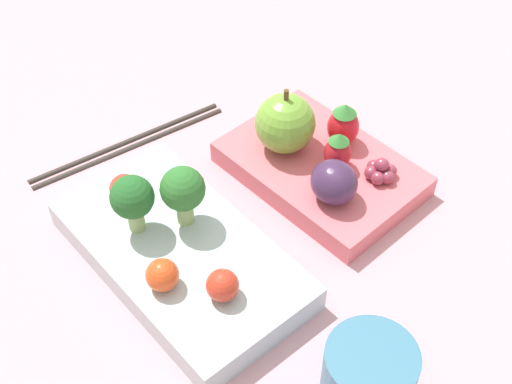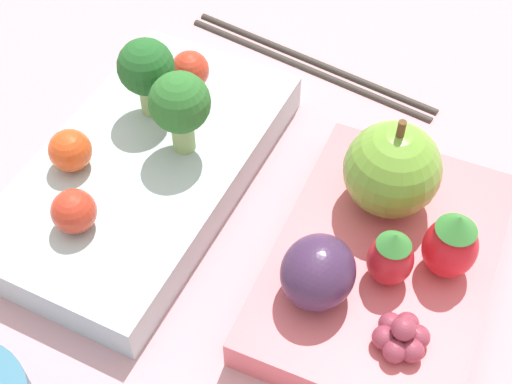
% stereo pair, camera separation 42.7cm
% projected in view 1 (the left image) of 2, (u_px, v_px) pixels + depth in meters
% --- Properties ---
extents(ground_plane, '(4.00, 4.00, 0.00)m').
position_uv_depth(ground_plane, '(253.00, 216.00, 0.65)').
color(ground_plane, '#C6939E').
extents(bento_box_savoury, '(0.23, 0.13, 0.03)m').
position_uv_depth(bento_box_savoury, '(181.00, 255.00, 0.61)').
color(bento_box_savoury, silver).
rests_on(bento_box_savoury, ground_plane).
extents(bento_box_fruit, '(0.19, 0.14, 0.02)m').
position_uv_depth(bento_box_fruit, '(323.00, 171.00, 0.68)').
color(bento_box_fruit, '#DB6670').
rests_on(bento_box_fruit, ground_plane).
extents(broccoli_floret_0, '(0.04, 0.04, 0.06)m').
position_uv_depth(broccoli_floret_0, '(183.00, 190.00, 0.59)').
color(broccoli_floret_0, '#93B770').
rests_on(broccoli_floret_0, bento_box_savoury).
extents(broccoli_floret_1, '(0.04, 0.04, 0.06)m').
position_uv_depth(broccoli_floret_1, '(132.00, 199.00, 0.58)').
color(broccoli_floret_1, '#93B770').
rests_on(broccoli_floret_1, bento_box_savoury).
extents(cherry_tomato_0, '(0.03, 0.03, 0.03)m').
position_uv_depth(cherry_tomato_0, '(125.00, 189.00, 0.62)').
color(cherry_tomato_0, red).
rests_on(cherry_tomato_0, bento_box_savoury).
extents(cherry_tomato_1, '(0.03, 0.03, 0.03)m').
position_uv_depth(cherry_tomato_1, '(162.00, 275.00, 0.56)').
color(cherry_tomato_1, '#DB4C1E').
rests_on(cherry_tomato_1, bento_box_savoury).
extents(cherry_tomato_2, '(0.03, 0.03, 0.03)m').
position_uv_depth(cherry_tomato_2, '(222.00, 285.00, 0.55)').
color(cherry_tomato_2, red).
rests_on(cherry_tomato_2, bento_box_savoury).
extents(apple, '(0.06, 0.06, 0.07)m').
position_uv_depth(apple, '(285.00, 123.00, 0.67)').
color(apple, '#70A838').
rests_on(apple, bento_box_fruit).
extents(strawberry_0, '(0.03, 0.03, 0.04)m').
position_uv_depth(strawberry_0, '(338.00, 151.00, 0.65)').
color(strawberry_0, red).
rests_on(strawberry_0, bento_box_fruit).
extents(strawberry_1, '(0.03, 0.03, 0.05)m').
position_uv_depth(strawberry_1, '(343.00, 125.00, 0.67)').
color(strawberry_1, red).
rests_on(strawberry_1, bento_box_fruit).
extents(plum, '(0.04, 0.04, 0.04)m').
position_uv_depth(plum, '(334.00, 182.00, 0.63)').
color(plum, '#42284C').
rests_on(plum, bento_box_fruit).
extents(grape_cluster, '(0.03, 0.03, 0.02)m').
position_uv_depth(grape_cluster, '(381.00, 171.00, 0.65)').
color(grape_cluster, '#93384C').
rests_on(grape_cluster, bento_box_fruit).
extents(drinking_cup, '(0.07, 0.07, 0.06)m').
position_uv_depth(drinking_cup, '(368.00, 379.00, 0.50)').
color(drinking_cup, teal).
rests_on(drinking_cup, ground_plane).
extents(chopsticks_pair, '(0.03, 0.21, 0.01)m').
position_uv_depth(chopsticks_pair, '(129.00, 143.00, 0.72)').
color(chopsticks_pair, '#332D28').
rests_on(chopsticks_pair, ground_plane).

